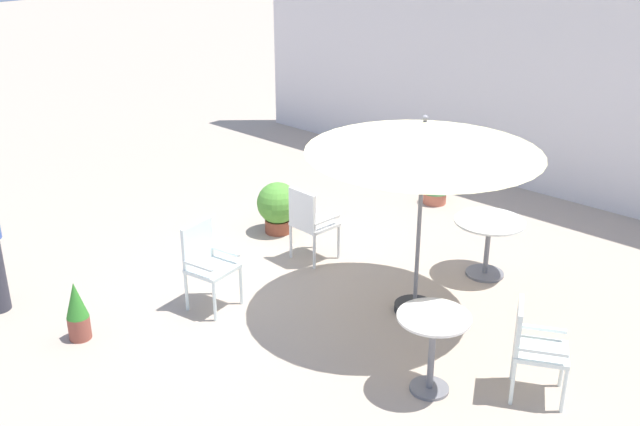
% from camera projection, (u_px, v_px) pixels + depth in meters
% --- Properties ---
extents(ground_plane, '(60.00, 60.00, 0.00)m').
position_uv_depth(ground_plane, '(330.00, 288.00, 8.43)').
color(ground_plane, tan).
extents(villa_facade, '(11.10, 0.30, 3.92)m').
position_uv_depth(villa_facade, '(541.00, 62.00, 10.77)').
color(villa_facade, silver).
rests_on(villa_facade, ground).
extents(patio_umbrella_0, '(2.38, 2.38, 2.19)m').
position_uv_depth(patio_umbrella_0, '(424.00, 138.00, 7.20)').
color(patio_umbrella_0, '#2D2D2D').
rests_on(patio_umbrella_0, ground).
extents(cafe_table_0, '(0.82, 0.82, 0.71)m').
position_uv_depth(cafe_table_0, '(488.00, 237.00, 8.55)').
color(cafe_table_0, white).
rests_on(cafe_table_0, ground).
extents(cafe_table_1, '(0.65, 0.65, 0.77)m').
position_uv_depth(cafe_table_1, '(433.00, 339.00, 6.44)').
color(cafe_table_1, white).
rests_on(cafe_table_1, ground).
extents(patio_chair_0, '(0.51, 0.54, 0.95)m').
position_uv_depth(patio_chair_0, '(206.00, 260.00, 7.86)').
color(patio_chair_0, white).
rests_on(patio_chair_0, ground).
extents(patio_chair_1, '(0.49, 0.48, 0.95)m').
position_uv_depth(patio_chair_1, '(310.00, 220.00, 8.90)').
color(patio_chair_1, white).
rests_on(patio_chair_1, ground).
extents(patio_chair_3, '(0.61, 0.59, 0.90)m').
position_uv_depth(patio_chair_3, '(532.00, 344.00, 6.40)').
color(patio_chair_3, white).
rests_on(patio_chair_3, ground).
extents(potted_plant_0, '(0.23, 0.23, 0.63)m').
position_uv_depth(potted_plant_0, '(77.00, 311.00, 7.33)').
color(potted_plant_0, brown).
rests_on(potted_plant_0, ground).
extents(potted_plant_1, '(0.56, 0.56, 0.70)m').
position_uv_depth(potted_plant_1, '(278.00, 206.00, 9.75)').
color(potted_plant_1, brown).
rests_on(potted_plant_1, ground).
extents(potted_plant_2, '(0.39, 0.39, 0.67)m').
position_uv_depth(potted_plant_2, '(436.00, 181.00, 10.73)').
color(potted_plant_2, '#BF644C').
rests_on(potted_plant_2, ground).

